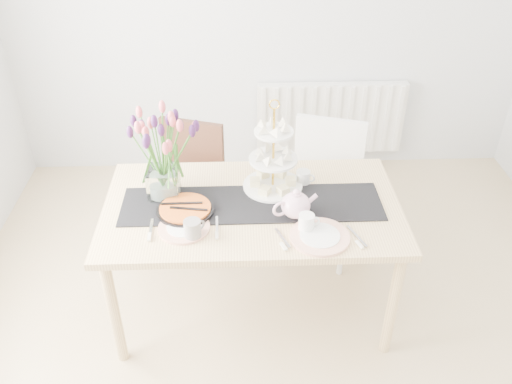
{
  "coord_description": "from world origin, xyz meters",
  "views": [
    {
      "loc": [
        -0.26,
        -1.77,
        2.46
      ],
      "look_at": [
        -0.17,
        0.54,
        0.87
      ],
      "focal_mm": 38.0,
      "sensor_mm": 36.0,
      "label": 1
    }
  ],
  "objects_px": {
    "tart_tin": "(185,210)",
    "mug_white": "(306,223)",
    "tulip_vase": "(159,142)",
    "cream_jug": "(303,177)",
    "dining_table": "(252,216)",
    "radiator": "(330,118)",
    "chair_white": "(325,180)",
    "cake_stand": "(273,167)",
    "plate_left": "(184,228)",
    "chair_brown": "(188,178)",
    "teapot": "(296,205)",
    "mug_grey": "(193,229)",
    "plate_right": "(320,237)"
  },
  "relations": [
    {
      "from": "tart_tin",
      "to": "mug_white",
      "type": "xyz_separation_m",
      "value": [
        0.62,
        -0.17,
        0.03
      ]
    },
    {
      "from": "tulip_vase",
      "to": "cream_jug",
      "type": "xyz_separation_m",
      "value": [
        0.77,
        0.09,
        -0.3
      ]
    },
    {
      "from": "dining_table",
      "to": "tulip_vase",
      "type": "bearing_deg",
      "value": 167.32
    },
    {
      "from": "radiator",
      "to": "dining_table",
      "type": "xyz_separation_m",
      "value": [
        -0.69,
        -1.6,
        0.22
      ]
    },
    {
      "from": "radiator",
      "to": "chair_white",
      "type": "relative_size",
      "value": 1.31
    },
    {
      "from": "cake_stand",
      "to": "plate_left",
      "type": "distance_m",
      "value": 0.6
    },
    {
      "from": "dining_table",
      "to": "chair_brown",
      "type": "relative_size",
      "value": 1.83
    },
    {
      "from": "chair_brown",
      "to": "cream_jug",
      "type": "distance_m",
      "value": 0.88
    },
    {
      "from": "chair_white",
      "to": "plate_left",
      "type": "distance_m",
      "value": 1.15
    },
    {
      "from": "teapot",
      "to": "mug_white",
      "type": "relative_size",
      "value": 2.55
    },
    {
      "from": "chair_brown",
      "to": "mug_white",
      "type": "distance_m",
      "value": 1.14
    },
    {
      "from": "cream_jug",
      "to": "mug_grey",
      "type": "height_order",
      "value": "mug_grey"
    },
    {
      "from": "cake_stand",
      "to": "teapot",
      "type": "bearing_deg",
      "value": -70.05
    },
    {
      "from": "radiator",
      "to": "plate_left",
      "type": "distance_m",
      "value": 2.1
    },
    {
      "from": "mug_grey",
      "to": "cake_stand",
      "type": "bearing_deg",
      "value": 3.18
    },
    {
      "from": "chair_brown",
      "to": "tart_tin",
      "type": "relative_size",
      "value": 2.88
    },
    {
      "from": "chair_white",
      "to": "plate_left",
      "type": "height_order",
      "value": "chair_white"
    },
    {
      "from": "cake_stand",
      "to": "cream_jug",
      "type": "height_order",
      "value": "cake_stand"
    },
    {
      "from": "cake_stand",
      "to": "cream_jug",
      "type": "distance_m",
      "value": 0.21
    },
    {
      "from": "mug_white",
      "to": "plate_left",
      "type": "height_order",
      "value": "mug_white"
    },
    {
      "from": "radiator",
      "to": "cream_jug",
      "type": "height_order",
      "value": "cream_jug"
    },
    {
      "from": "teapot",
      "to": "cream_jug",
      "type": "height_order",
      "value": "teapot"
    },
    {
      "from": "radiator",
      "to": "plate_left",
      "type": "xyz_separation_m",
      "value": [
        -1.04,
        -1.79,
        0.31
      ]
    },
    {
      "from": "radiator",
      "to": "teapot",
      "type": "distance_m",
      "value": 1.82
    },
    {
      "from": "mug_grey",
      "to": "plate_left",
      "type": "height_order",
      "value": "mug_grey"
    },
    {
      "from": "chair_brown",
      "to": "cake_stand",
      "type": "height_order",
      "value": "cake_stand"
    },
    {
      "from": "mug_white",
      "to": "radiator",
      "type": "bearing_deg",
      "value": 63.4
    },
    {
      "from": "radiator",
      "to": "tart_tin",
      "type": "relative_size",
      "value": 3.96
    },
    {
      "from": "dining_table",
      "to": "teapot",
      "type": "distance_m",
      "value": 0.29
    },
    {
      "from": "dining_table",
      "to": "mug_white",
      "type": "relative_size",
      "value": 16.72
    },
    {
      "from": "tulip_vase",
      "to": "mug_grey",
      "type": "relative_size",
      "value": 6.05
    },
    {
      "from": "mug_white",
      "to": "cream_jug",
      "type": "bearing_deg",
      "value": 72.31
    },
    {
      "from": "cake_stand",
      "to": "tart_tin",
      "type": "relative_size",
      "value": 1.62
    },
    {
      "from": "plate_left",
      "to": "plate_right",
      "type": "xyz_separation_m",
      "value": [
        0.68,
        -0.1,
        0.0
      ]
    },
    {
      "from": "chair_brown",
      "to": "cream_jug",
      "type": "height_order",
      "value": "chair_brown"
    },
    {
      "from": "chair_brown",
      "to": "mug_white",
      "type": "xyz_separation_m",
      "value": [
        0.67,
        -0.88,
        0.29
      ]
    },
    {
      "from": "plate_left",
      "to": "cake_stand",
      "type": "bearing_deg",
      "value": 36.66
    },
    {
      "from": "tulip_vase",
      "to": "teapot",
      "type": "height_order",
      "value": "tulip_vase"
    },
    {
      "from": "tart_tin",
      "to": "cream_jug",
      "type": "bearing_deg",
      "value": 21.52
    },
    {
      "from": "cake_stand",
      "to": "tart_tin",
      "type": "height_order",
      "value": "cake_stand"
    },
    {
      "from": "teapot",
      "to": "cake_stand",
      "type": "bearing_deg",
      "value": 90.11
    },
    {
      "from": "cream_jug",
      "to": "plate_left",
      "type": "bearing_deg",
      "value": -128.59
    },
    {
      "from": "cake_stand",
      "to": "dining_table",
      "type": "bearing_deg",
      "value": -128.08
    },
    {
      "from": "dining_table",
      "to": "chair_brown",
      "type": "height_order",
      "value": "chair_brown"
    },
    {
      "from": "teapot",
      "to": "mug_grey",
      "type": "relative_size",
      "value": 2.4
    },
    {
      "from": "teapot",
      "to": "mug_white",
      "type": "height_order",
      "value": "teapot"
    },
    {
      "from": "plate_left",
      "to": "plate_right",
      "type": "bearing_deg",
      "value": -8.28
    },
    {
      "from": "dining_table",
      "to": "tart_tin",
      "type": "relative_size",
      "value": 5.28
    },
    {
      "from": "chair_white",
      "to": "tulip_vase",
      "type": "xyz_separation_m",
      "value": [
        -0.97,
        -0.45,
        0.55
      ]
    },
    {
      "from": "tulip_vase",
      "to": "mug_grey",
      "type": "height_order",
      "value": "tulip_vase"
    }
  ]
}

